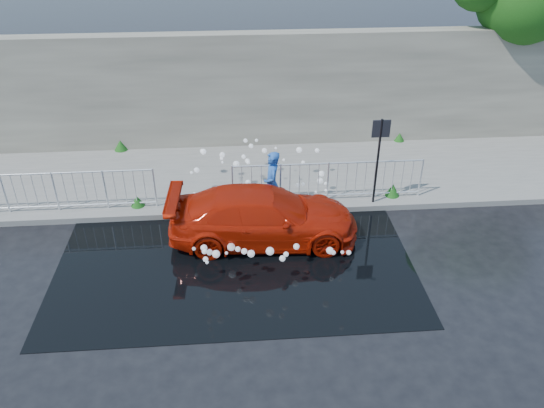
{
  "coord_description": "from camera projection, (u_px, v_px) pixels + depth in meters",
  "views": [
    {
      "loc": [
        0.58,
        -8.72,
        7.4
      ],
      "look_at": [
        1.41,
        1.81,
        1.0
      ],
      "focal_mm": 35.0,
      "sensor_mm": 36.0,
      "label": 1
    }
  ],
  "objects": [
    {
      "name": "weeds",
      "position": [
        205.0,
        179.0,
        14.78
      ],
      "size": [
        12.17,
        3.93,
        0.39
      ],
      "color": "#184612",
      "rests_on": "pavement"
    },
    {
      "name": "curb",
      "position": [
        214.0,
        213.0,
        13.74
      ],
      "size": [
        30.0,
        0.25,
        0.16
      ],
      "primitive_type": "cube",
      "color": "slate",
      "rests_on": "ground"
    },
    {
      "name": "puddle",
      "position": [
        235.0,
        261.0,
        12.11
      ],
      "size": [
        8.0,
        5.0,
        0.01
      ],
      "primitive_type": "cube",
      "color": "black",
      "rests_on": "ground"
    },
    {
      "name": "red_car",
      "position": [
        263.0,
        216.0,
        12.55
      ],
      "size": [
        4.54,
        2.0,
        1.3
      ],
      "primitive_type": "imported",
      "rotation": [
        0.0,
        0.0,
        1.53
      ],
      "color": "#AD1806",
      "rests_on": "ground"
    },
    {
      "name": "retaining_wall",
      "position": [
        213.0,
        91.0,
        16.38
      ],
      "size": [
        30.0,
        0.6,
        3.5
      ],
      "primitive_type": "cube",
      "color": "#5C584D",
      "rests_on": "pavement"
    },
    {
      "name": "pavement",
      "position": [
        215.0,
        177.0,
        15.45
      ],
      "size": [
        30.0,
        4.0,
        0.15
      ],
      "primitive_type": "cube",
      "color": "slate",
      "rests_on": "ground"
    },
    {
      "name": "railing_right",
      "position": [
        328.0,
        180.0,
        13.9
      ],
      "size": [
        5.05,
        0.05,
        1.1
      ],
      "color": "silver",
      "rests_on": "pavement"
    },
    {
      "name": "sign_post",
      "position": [
        379.0,
        148.0,
        13.26
      ],
      "size": [
        0.45,
        0.06,
        2.5
      ],
      "color": "black",
      "rests_on": "ground"
    },
    {
      "name": "water_spray",
      "position": [
        259.0,
        195.0,
        13.17
      ],
      "size": [
        3.64,
        5.62,
        0.97
      ],
      "color": "white",
      "rests_on": "ground"
    },
    {
      "name": "ground",
      "position": [
        213.0,
        291.0,
        11.23
      ],
      "size": [
        90.0,
        90.0,
        0.0
      ],
      "primitive_type": "plane",
      "color": "black",
      "rests_on": "ground"
    },
    {
      "name": "railing_left",
      "position": [
        55.0,
        190.0,
        13.43
      ],
      "size": [
        5.05,
        0.05,
        1.1
      ],
      "color": "silver",
      "rests_on": "pavement"
    },
    {
      "name": "person",
      "position": [
        272.0,
        184.0,
        13.43
      ],
      "size": [
        0.44,
        0.65,
        1.75
      ],
      "primitive_type": "imported",
      "rotation": [
        0.0,
        0.0,
        -1.53
      ],
      "color": "#2153A9",
      "rests_on": "ground"
    }
  ]
}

